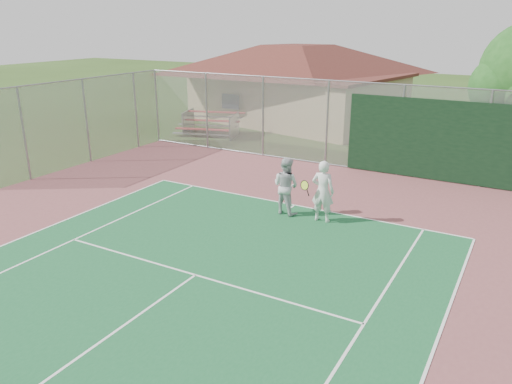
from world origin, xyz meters
The scene contains 6 objects.
back_fence centered at (2.11, 16.98, 1.67)m, with size 20.08×0.11×3.53m.
side_fence_left centered at (-10.00, 12.50, 1.75)m, with size 0.08×9.00×3.50m.
clubhouse centered at (-6.31, 25.38, 2.69)m, with size 13.62×10.40×5.30m.
bleachers centered at (-8.62, 19.56, 0.61)m, with size 3.60×2.65×1.16m.
player_white_front centered at (1.28, 11.04, 0.94)m, with size 0.99×0.65×1.88m.
player_grey_back centered at (0.04, 11.11, 0.89)m, with size 0.97×0.82×1.78m.
Camera 1 is at (6.45, -2.06, 5.70)m, focal length 35.00 mm.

